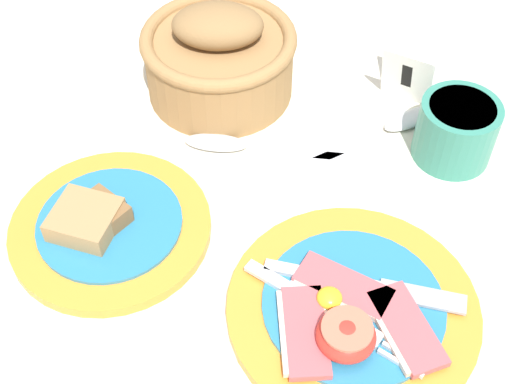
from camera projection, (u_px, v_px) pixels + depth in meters
The scene contains 8 objects.
ground_plane at pixel (263, 287), 0.67m from camera, with size 3.00×3.00×0.00m, color beige.
breakfast_plate at pixel (351, 310), 0.64m from camera, with size 0.23×0.23×0.04m.
bread_plate at pixel (107, 226), 0.70m from camera, with size 0.20×0.20×0.04m.
sugar_cup at pixel (456, 129), 0.76m from camera, with size 0.08×0.08×0.07m.
bread_basket at pixel (219, 57), 0.82m from camera, with size 0.18×0.18×0.11m.
number_card at pixel (410, 72), 0.82m from camera, with size 0.07×0.05×0.07m.
teaspoon_by_saucer at pixel (240, 145), 0.78m from camera, with size 0.19×0.06×0.01m.
teaspoon_near_cup at pixel (391, 127), 0.80m from camera, with size 0.14×0.16×0.01m.
Camera 1 is at (0.11, -0.35, 0.56)m, focal length 50.00 mm.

